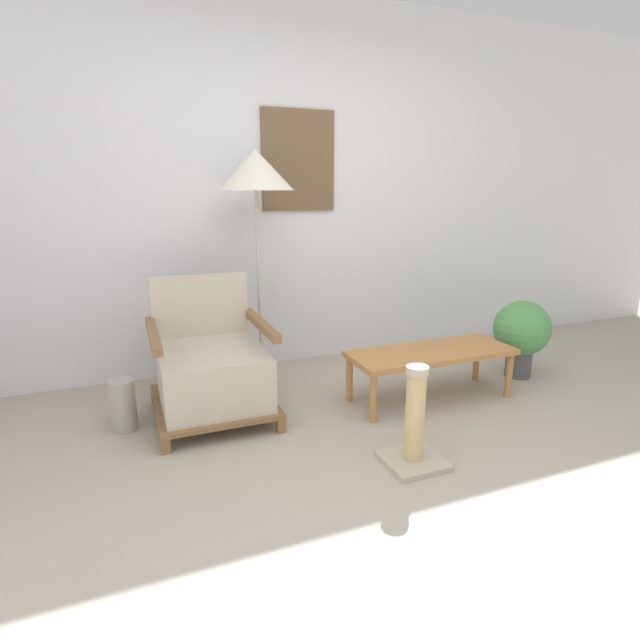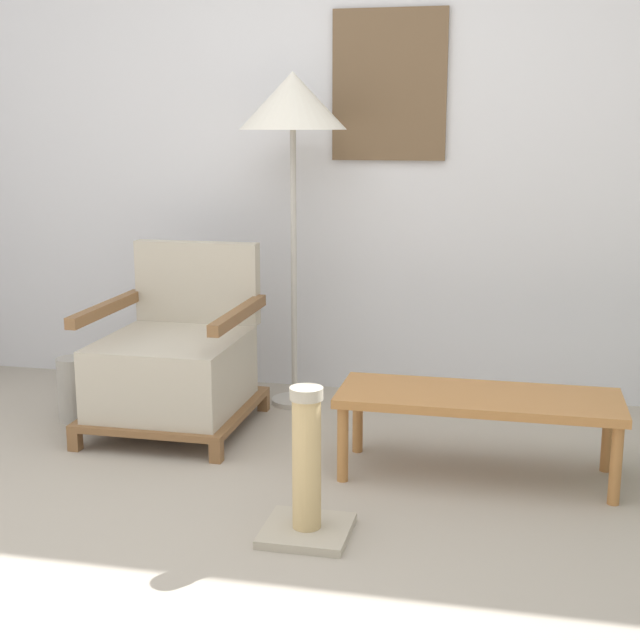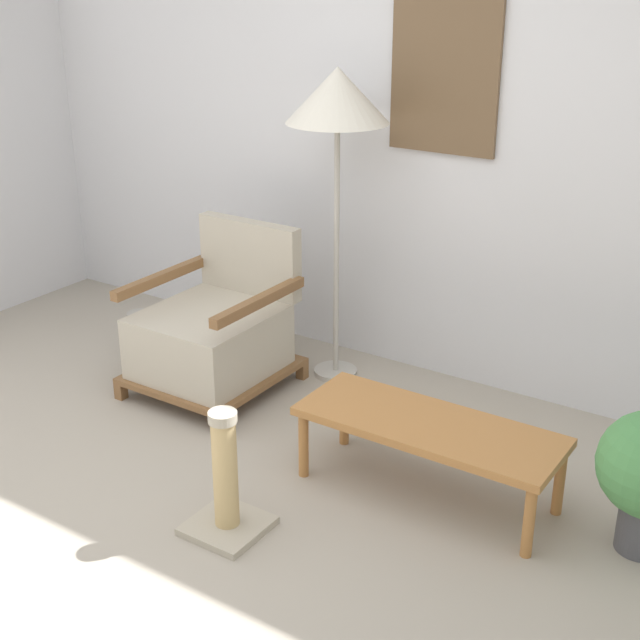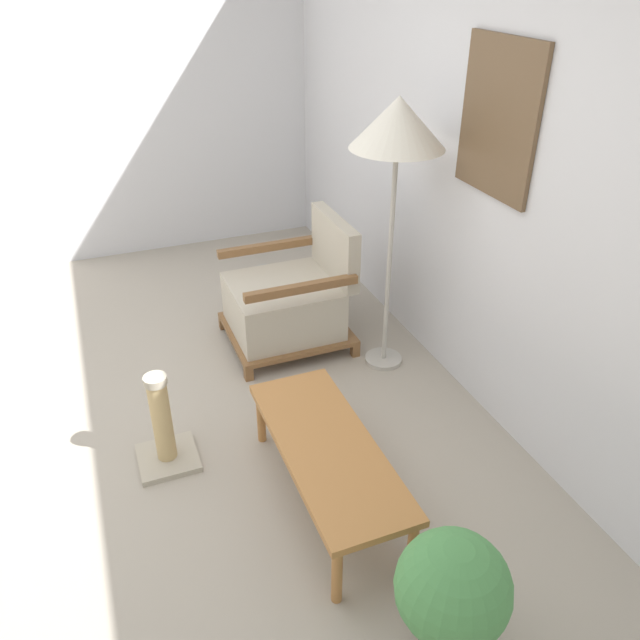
# 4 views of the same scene
# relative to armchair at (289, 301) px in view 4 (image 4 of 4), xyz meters

# --- Properties ---
(ground_plane) EXTENTS (14.00, 14.00, 0.00)m
(ground_plane) POSITION_rel_armchair_xyz_m (0.80, -1.23, -0.30)
(ground_plane) COLOR #A89E8E
(wall_back) EXTENTS (8.00, 0.09, 2.70)m
(wall_back) POSITION_rel_armchair_xyz_m (0.80, 0.82, 1.05)
(wall_back) COLOR silver
(wall_back) RESTS_ON ground_plane
(wall_left) EXTENTS (0.06, 8.00, 2.70)m
(wall_left) POSITION_rel_armchair_xyz_m (-1.85, -0.73, 1.05)
(wall_left) COLOR silver
(wall_left) RESTS_ON ground_plane
(armchair) EXTENTS (0.69, 0.75, 0.82)m
(armchair) POSITION_rel_armchair_xyz_m (0.00, 0.00, 0.00)
(armchair) COLOR brown
(armchair) RESTS_ON ground_plane
(floor_lamp) EXTENTS (0.51, 0.51, 1.60)m
(floor_lamp) POSITION_rel_armchair_xyz_m (0.44, 0.47, 1.13)
(floor_lamp) COLOR #B7B2A8
(floor_lamp) RESTS_ON ground_plane
(coffee_table) EXTENTS (1.09, 0.41, 0.34)m
(coffee_table) POSITION_rel_armchair_xyz_m (1.37, -0.29, -0.00)
(coffee_table) COLOR #B2753D
(coffee_table) RESTS_ON ground_plane
(vase) EXTENTS (0.15, 0.15, 0.30)m
(vase) POSITION_rel_armchair_xyz_m (-0.51, -0.01, -0.15)
(vase) COLOR #9E998E
(vase) RESTS_ON ground_plane
(potted_plant) EXTENTS (0.40, 0.40, 0.57)m
(potted_plant) POSITION_rel_armchair_xyz_m (2.22, -0.18, 0.04)
(potted_plant) COLOR #4C4C51
(potted_plant) RESTS_ON ground_plane
(scratching_post) EXTENTS (0.29, 0.29, 0.52)m
(scratching_post) POSITION_rel_armchair_xyz_m (0.84, -0.94, -0.11)
(scratching_post) COLOR #B2A893
(scratching_post) RESTS_ON ground_plane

